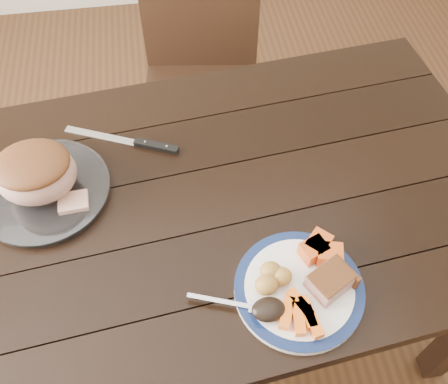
{
  "coord_description": "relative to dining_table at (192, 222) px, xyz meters",
  "views": [
    {
      "loc": [
        -0.02,
        -0.7,
        1.75
      ],
      "look_at": [
        0.08,
        -0.02,
        0.8
      ],
      "focal_mm": 40.0,
      "sensor_mm": 36.0,
      "label": 1
    }
  ],
  "objects": [
    {
      "name": "ground",
      "position": [
        0.0,
        0.0,
        -0.66
      ],
      "size": [
        4.0,
        4.0,
        0.0
      ],
      "primitive_type": "plane",
      "color": "#472B16",
      "rests_on": "ground"
    },
    {
      "name": "dining_table",
      "position": [
        0.0,
        0.0,
        0.0
      ],
      "size": [
        1.69,
        1.07,
        0.75
      ],
      "rotation": [
        0.0,
        0.0,
        0.11
      ],
      "color": "black",
      "rests_on": "ground"
    },
    {
      "name": "chair_far",
      "position": [
        0.11,
        0.74,
        -0.13
      ],
      "size": [
        0.47,
        0.48,
        0.93
      ],
      "rotation": [
        0.0,
        0.0,
        3.01
      ],
      "color": "black",
      "rests_on": "ground"
    },
    {
      "name": "dinner_plate",
      "position": [
        0.21,
        -0.27,
        0.1
      ],
      "size": [
        0.28,
        0.28,
        0.02
      ],
      "primitive_type": "cylinder",
      "color": "white",
      "rests_on": "dining_table"
    },
    {
      "name": "plate_rim",
      "position": [
        0.21,
        -0.27,
        0.11
      ],
      "size": [
        0.28,
        0.28,
        0.02
      ],
      "primitive_type": "torus",
      "color": "#0E1C46",
      "rests_on": "dinner_plate"
    },
    {
      "name": "serving_platter",
      "position": [
        -0.35,
        0.07,
        0.1
      ],
      "size": [
        0.31,
        0.31,
        0.02
      ],
      "primitive_type": "cylinder",
      "color": "white",
      "rests_on": "dining_table"
    },
    {
      "name": "pork_slice",
      "position": [
        0.27,
        -0.27,
        0.13
      ],
      "size": [
        0.11,
        0.1,
        0.04
      ],
      "primitive_type": "cube",
      "rotation": [
        0.0,
        0.0,
        0.5
      ],
      "color": "tan",
      "rests_on": "dinner_plate"
    },
    {
      "name": "roasted_potatoes",
      "position": [
        0.15,
        -0.25,
        0.13
      ],
      "size": [
        0.08,
        0.07,
        0.04
      ],
      "color": "gold",
      "rests_on": "dinner_plate"
    },
    {
      "name": "carrot_batons",
      "position": [
        0.19,
        -0.33,
        0.12
      ],
      "size": [
        0.09,
        0.11,
        0.02
      ],
      "color": "orange",
      "rests_on": "dinner_plate"
    },
    {
      "name": "pumpkin_wedges",
      "position": [
        0.27,
        -0.2,
        0.13
      ],
      "size": [
        0.1,
        0.09,
        0.04
      ],
      "color": "#FB5B1B",
      "rests_on": "dinner_plate"
    },
    {
      "name": "dark_mushroom",
      "position": [
        0.13,
        -0.32,
        0.13
      ],
      "size": [
        0.07,
        0.05,
        0.03
      ],
      "primitive_type": "ellipsoid",
      "color": "black",
      "rests_on": "dinner_plate"
    },
    {
      "name": "fork",
      "position": [
        0.06,
        -0.29,
        0.11
      ],
      "size": [
        0.17,
        0.08,
        0.0
      ],
      "rotation": [
        0.0,
        0.0,
        -0.34
      ],
      "color": "silver",
      "rests_on": "dinner_plate"
    },
    {
      "name": "roast_joint",
      "position": [
        -0.35,
        0.07,
        0.17
      ],
      "size": [
        0.19,
        0.16,
        0.12
      ],
      "primitive_type": "ellipsoid",
      "color": "tan",
      "rests_on": "serving_platter"
    },
    {
      "name": "cut_slice",
      "position": [
        -0.28,
        0.02,
        0.12
      ],
      "size": [
        0.07,
        0.06,
        0.02
      ],
      "primitive_type": "cube",
      "rotation": [
        0.0,
        0.0,
        0.06
      ],
      "color": "tan",
      "rests_on": "serving_platter"
    },
    {
      "name": "carving_knife",
      "position": [
        -0.11,
        0.2,
        0.1
      ],
      "size": [
        0.3,
        0.15,
        0.01
      ],
      "rotation": [
        0.0,
        0.0,
        -0.41
      ],
      "color": "silver",
      "rests_on": "dining_table"
    }
  ]
}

